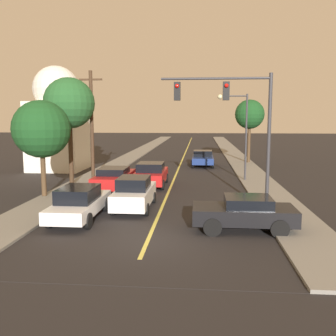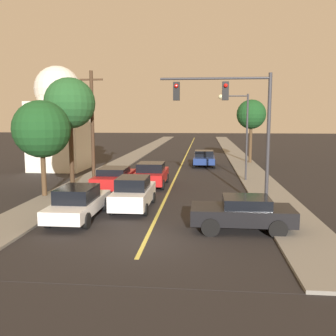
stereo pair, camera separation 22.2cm
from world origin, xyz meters
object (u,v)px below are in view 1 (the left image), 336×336
object	(u,v)px
car_far_oncoming	(203,158)
tree_left_near	(41,129)
streetlamp_right	(238,124)
car_crossing_right	(244,212)
utility_pole_left	(92,125)
tree_left_far	(69,104)
car_near_lane_second	(151,174)
tree_right_near	(250,115)
car_outer_lane_front	(79,203)
car_outer_lane_second	(114,178)
car_near_lane_front	(134,193)
domed_building_left	(58,120)
traffic_signal_mast	(235,113)

from	to	relation	value
car_far_oncoming	tree_left_near	xyz separation A→B (m)	(-9.41, -15.09, 3.23)
streetlamp_right	car_crossing_right	bearing A→B (deg)	-94.15
utility_pole_left	tree_left_far	xyz separation A→B (m)	(-1.19, -1.07, 1.46)
car_near_lane_second	tree_right_near	world-z (taller)	tree_right_near
car_near_lane_second	car_outer_lane_front	bearing A→B (deg)	-103.98
car_outer_lane_second	car_near_lane_second	bearing A→B (deg)	37.73
car_near_lane_front	car_far_oncoming	size ratio (longest dim) A/B	1.08
car_outer_lane_front	tree_left_far	size ratio (longest dim) A/B	0.68
car_near_lane_front	tree_left_near	bearing A→B (deg)	158.93
domed_building_left	tree_left_far	bearing A→B (deg)	-63.74
car_crossing_right	utility_pole_left	world-z (taller)	utility_pole_left
car_outer_lane_front	car_far_oncoming	distance (m)	20.37
car_crossing_right	tree_left_far	bearing A→B (deg)	49.31
car_far_oncoming	streetlamp_right	size ratio (longest dim) A/B	0.65
car_near_lane_second	streetlamp_right	xyz separation A→B (m)	(6.14, 2.52, 3.42)
domed_building_left	streetlamp_right	bearing A→B (deg)	-17.16
car_near_lane_front	utility_pole_left	bearing A→B (deg)	121.18
tree_left_near	tree_left_far	distance (m)	3.96
car_far_oncoming	utility_pole_left	xyz separation A→B (m)	(-7.81, -10.41, 3.36)
car_near_lane_front	traffic_signal_mast	world-z (taller)	traffic_signal_mast
traffic_signal_mast	domed_building_left	distance (m)	19.86
car_near_lane_second	streetlamp_right	distance (m)	7.47
car_near_lane_front	tree_left_near	xyz separation A→B (m)	(-5.78, 2.23, 3.19)
streetlamp_right	car_outer_lane_second	bearing A→B (deg)	-153.16
car_far_oncoming	car_outer_lane_second	bearing A→B (deg)	64.93
car_crossing_right	streetlamp_right	bearing A→B (deg)	-4.15
utility_pole_left	tree_left_near	distance (m)	4.95
domed_building_left	car_outer_lane_front	bearing A→B (deg)	-66.03
car_crossing_right	traffic_signal_mast	xyz separation A→B (m)	(-0.18, 3.50, 4.18)
car_outer_lane_second	utility_pole_left	distance (m)	4.39
car_far_oncoming	tree_right_near	distance (m)	6.88
tree_right_near	car_outer_lane_second	bearing A→B (deg)	-124.69
car_near_lane_second	traffic_signal_mast	size ratio (longest dim) A/B	0.68
car_far_oncoming	tree_left_far	distance (m)	15.36
tree_right_near	car_near_lane_second	bearing A→B (deg)	-121.67
traffic_signal_mast	utility_pole_left	xyz separation A→B (m)	(-9.24, 6.69, -0.79)
traffic_signal_mast	tree_right_near	size ratio (longest dim) A/B	1.06
car_outer_lane_second	car_crossing_right	bearing A→B (deg)	-47.76
car_outer_lane_front	tree_left_far	xyz separation A→B (m)	(-3.18, 8.04, 4.83)
car_outer_lane_second	utility_pole_left	bearing A→B (deg)	134.64
car_far_oncoming	domed_building_left	xyz separation A→B (m)	(-12.97, -3.44, 3.68)
car_near_lane_front	domed_building_left	bearing A→B (deg)	123.93
tree_left_far	traffic_signal_mast	bearing A→B (deg)	-28.33
traffic_signal_mast	car_far_oncoming	bearing A→B (deg)	94.79
car_outer_lane_second	tree_left_far	distance (m)	5.85
tree_left_far	car_near_lane_second	bearing A→B (deg)	7.90
domed_building_left	car_near_lane_second	bearing A→B (deg)	-38.02
car_outer_lane_second	car_crossing_right	distance (m)	11.04
tree_right_near	domed_building_left	xyz separation A→B (m)	(-17.67, -6.21, -0.50)
car_near_lane_second	car_outer_lane_front	distance (m)	9.05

